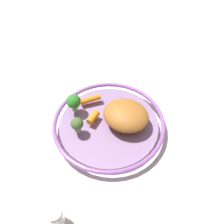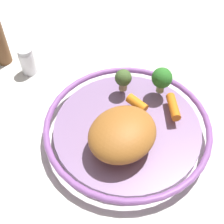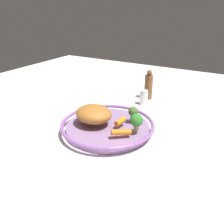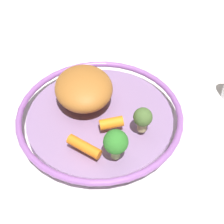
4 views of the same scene
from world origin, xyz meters
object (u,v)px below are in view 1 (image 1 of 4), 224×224
object	(u,v)px
salt_shaker	(56,218)
baby_carrot_near_rim	(93,117)
serving_bowl	(109,125)
roast_chicken_piece	(126,115)
broccoli_floret_edge	(77,124)
broccoli_floret_large	(74,102)
baby_carrot_right	(90,99)

from	to	relation	value
salt_shaker	baby_carrot_near_rim	bearing A→B (deg)	96.77
serving_bowl	salt_shaker	world-z (taller)	salt_shaker
roast_chicken_piece	baby_carrot_near_rim	size ratio (longest dim) A/B	2.98
broccoli_floret_edge	roast_chicken_piece	bearing A→B (deg)	35.10
broccoli_floret_large	salt_shaker	xyz separation A→B (m)	(0.11, -0.32, -0.04)
baby_carrot_right	broccoli_floret_large	xyz separation A→B (m)	(-0.03, -0.05, 0.03)
baby_carrot_near_rim	baby_carrot_right	world-z (taller)	same
serving_bowl	baby_carrot_near_rim	distance (m)	0.06
baby_carrot_near_rim	broccoli_floret_edge	size ratio (longest dim) A/B	0.87
baby_carrot_near_rim	broccoli_floret_edge	distance (m)	0.06
baby_carrot_right	broccoli_floret_large	size ratio (longest dim) A/B	1.07
roast_chicken_piece	salt_shaker	xyz separation A→B (m)	(-0.06, -0.33, -0.04)
broccoli_floret_large	salt_shaker	bearing A→B (deg)	-71.52
baby_carrot_right	salt_shaker	bearing A→B (deg)	-78.48
serving_bowl	broccoli_floret_large	distance (m)	0.13
baby_carrot_right	broccoli_floret_edge	xyz separation A→B (m)	(0.01, -0.12, 0.02)
baby_carrot_right	broccoli_floret_large	world-z (taller)	broccoli_floret_large
baby_carrot_near_rim	broccoli_floret_edge	xyz separation A→B (m)	(-0.03, -0.06, 0.02)
baby_carrot_near_rim	baby_carrot_right	bearing A→B (deg)	120.73
salt_shaker	serving_bowl	bearing A→B (deg)	87.79
roast_chicken_piece	broccoli_floret_large	size ratio (longest dim) A/B	2.21
baby_carrot_right	salt_shaker	distance (m)	0.38
serving_bowl	broccoli_floret_edge	world-z (taller)	broccoli_floret_edge
roast_chicken_piece	broccoli_floret_large	world-z (taller)	broccoli_floret_large
roast_chicken_piece	broccoli_floret_large	xyz separation A→B (m)	(-0.17, -0.01, 0.01)
baby_carrot_right	salt_shaker	size ratio (longest dim) A/B	0.95
broccoli_floret_edge	salt_shaker	world-z (taller)	broccoli_floret_edge
serving_bowl	broccoli_floret_edge	bearing A→B (deg)	-138.54
baby_carrot_near_rim	broccoli_floret_large	bearing A→B (deg)	167.97
baby_carrot_near_rim	salt_shaker	distance (m)	0.31
serving_bowl	roast_chicken_piece	xyz separation A→B (m)	(0.05, 0.02, 0.05)
roast_chicken_piece	baby_carrot_right	world-z (taller)	roast_chicken_piece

